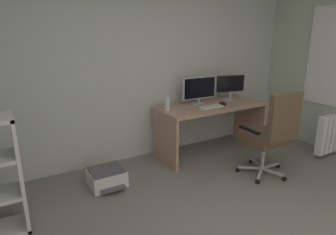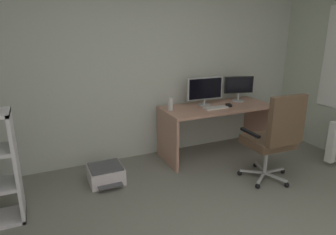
{
  "view_description": "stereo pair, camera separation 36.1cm",
  "coord_description": "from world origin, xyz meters",
  "px_view_note": "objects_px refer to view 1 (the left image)",
  "views": [
    {
      "loc": [
        -1.62,
        -1.2,
        1.8
      ],
      "look_at": [
        0.13,
        1.79,
        0.76
      ],
      "focal_mm": 31.9,
      "sensor_mm": 36.0,
      "label": 1
    },
    {
      "loc": [
        -1.29,
        -1.37,
        1.8
      ],
      "look_at": [
        0.13,
        1.79,
        0.76
      ],
      "focal_mm": 31.9,
      "sensor_mm": 36.0,
      "label": 2
    }
  ],
  "objects_px": {
    "monitor_secondary": "(230,85)",
    "desktop_speaker": "(167,104)",
    "office_chair": "(272,132)",
    "monitor_main": "(199,89)",
    "desk": "(211,117)",
    "keyboard": "(211,107)",
    "computer_mouse": "(223,104)",
    "radiator": "(335,132)",
    "printer": "(107,177)"
  },
  "relations": [
    {
      "from": "keyboard",
      "to": "computer_mouse",
      "type": "height_order",
      "value": "computer_mouse"
    },
    {
      "from": "keyboard",
      "to": "computer_mouse",
      "type": "distance_m",
      "value": 0.23
    },
    {
      "from": "printer",
      "to": "radiator",
      "type": "xyz_separation_m",
      "value": [
        3.19,
        -0.8,
        0.24
      ]
    },
    {
      "from": "monitor_main",
      "to": "computer_mouse",
      "type": "xyz_separation_m",
      "value": [
        0.28,
        -0.2,
        -0.21
      ]
    },
    {
      "from": "monitor_secondary",
      "to": "radiator",
      "type": "height_order",
      "value": "monitor_secondary"
    },
    {
      "from": "office_chair",
      "to": "radiator",
      "type": "relative_size",
      "value": 1.51
    },
    {
      "from": "monitor_main",
      "to": "monitor_secondary",
      "type": "height_order",
      "value": "monitor_main"
    },
    {
      "from": "desk",
      "to": "printer",
      "type": "bearing_deg",
      "value": -173.75
    },
    {
      "from": "desk",
      "to": "monitor_main",
      "type": "xyz_separation_m",
      "value": [
        -0.14,
        0.12,
        0.41
      ]
    },
    {
      "from": "printer",
      "to": "keyboard",
      "type": "bearing_deg",
      "value": 2.78
    },
    {
      "from": "desk",
      "to": "office_chair",
      "type": "bearing_deg",
      "value": -81.88
    },
    {
      "from": "desktop_speaker",
      "to": "monitor_main",
      "type": "bearing_deg",
      "value": 4.87
    },
    {
      "from": "desk",
      "to": "radiator",
      "type": "height_order",
      "value": "desk"
    },
    {
      "from": "monitor_secondary",
      "to": "printer",
      "type": "height_order",
      "value": "monitor_secondary"
    },
    {
      "from": "monitor_main",
      "to": "monitor_secondary",
      "type": "bearing_deg",
      "value": 0.02
    },
    {
      "from": "keyboard",
      "to": "computer_mouse",
      "type": "xyz_separation_m",
      "value": [
        0.23,
        0.02,
        0.01
      ]
    },
    {
      "from": "radiator",
      "to": "monitor_main",
      "type": "bearing_deg",
      "value": 146.17
    },
    {
      "from": "desk",
      "to": "desktop_speaker",
      "type": "distance_m",
      "value": 0.75
    },
    {
      "from": "monitor_main",
      "to": "radiator",
      "type": "distance_m",
      "value": 2.08
    },
    {
      "from": "monitor_main",
      "to": "monitor_secondary",
      "type": "relative_size",
      "value": 1.24
    },
    {
      "from": "keyboard",
      "to": "desktop_speaker",
      "type": "relative_size",
      "value": 2.0
    },
    {
      "from": "monitor_main",
      "to": "keyboard",
      "type": "xyz_separation_m",
      "value": [
        0.05,
        -0.23,
        -0.22
      ]
    },
    {
      "from": "computer_mouse",
      "to": "monitor_main",
      "type": "bearing_deg",
      "value": 157.79
    },
    {
      "from": "keyboard",
      "to": "monitor_secondary",
      "type": "bearing_deg",
      "value": 21.05
    },
    {
      "from": "desk",
      "to": "office_chair",
      "type": "height_order",
      "value": "office_chair"
    },
    {
      "from": "keyboard",
      "to": "radiator",
      "type": "xyz_separation_m",
      "value": [
        1.6,
        -0.88,
        -0.4
      ]
    },
    {
      "from": "monitor_main",
      "to": "radiator",
      "type": "height_order",
      "value": "monitor_main"
    },
    {
      "from": "office_chair",
      "to": "computer_mouse",
      "type": "bearing_deg",
      "value": 90.41
    },
    {
      "from": "monitor_secondary",
      "to": "office_chair",
      "type": "xyz_separation_m",
      "value": [
        -0.3,
        -1.12,
        -0.36
      ]
    },
    {
      "from": "monitor_main",
      "to": "keyboard",
      "type": "bearing_deg",
      "value": -77.95
    },
    {
      "from": "keyboard",
      "to": "desktop_speaker",
      "type": "bearing_deg",
      "value": 162.02
    },
    {
      "from": "office_chair",
      "to": "monitor_main",
      "type": "bearing_deg",
      "value": 104.28
    },
    {
      "from": "monitor_main",
      "to": "computer_mouse",
      "type": "height_order",
      "value": "monitor_main"
    },
    {
      "from": "desktop_speaker",
      "to": "monitor_secondary",
      "type": "bearing_deg",
      "value": 2.38
    },
    {
      "from": "desk",
      "to": "monitor_secondary",
      "type": "xyz_separation_m",
      "value": [
        0.45,
        0.12,
        0.41
      ]
    },
    {
      "from": "monitor_main",
      "to": "office_chair",
      "type": "bearing_deg",
      "value": -75.72
    },
    {
      "from": "keyboard",
      "to": "printer",
      "type": "distance_m",
      "value": 1.71
    },
    {
      "from": "computer_mouse",
      "to": "desktop_speaker",
      "type": "bearing_deg",
      "value": -176.58
    },
    {
      "from": "desktop_speaker",
      "to": "office_chair",
      "type": "bearing_deg",
      "value": -51.8
    },
    {
      "from": "monitor_main",
      "to": "radiator",
      "type": "bearing_deg",
      "value": -33.83
    },
    {
      "from": "office_chair",
      "to": "printer",
      "type": "relative_size",
      "value": 2.47
    },
    {
      "from": "monitor_secondary",
      "to": "desktop_speaker",
      "type": "relative_size",
      "value": 2.59
    },
    {
      "from": "desk",
      "to": "computer_mouse",
      "type": "distance_m",
      "value": 0.26
    },
    {
      "from": "office_chair",
      "to": "radiator",
      "type": "height_order",
      "value": "office_chair"
    },
    {
      "from": "desk",
      "to": "computer_mouse",
      "type": "xyz_separation_m",
      "value": [
        0.14,
        -0.09,
        0.2
      ]
    },
    {
      "from": "desk",
      "to": "monitor_secondary",
      "type": "bearing_deg",
      "value": 14.89
    },
    {
      "from": "printer",
      "to": "office_chair",
      "type": "bearing_deg",
      "value": -24.16
    },
    {
      "from": "desk",
      "to": "keyboard",
      "type": "bearing_deg",
      "value": -131.27
    },
    {
      "from": "desk",
      "to": "desktop_speaker",
      "type": "bearing_deg",
      "value": 174.2
    },
    {
      "from": "desk",
      "to": "monitor_secondary",
      "type": "relative_size",
      "value": 3.62
    }
  ]
}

